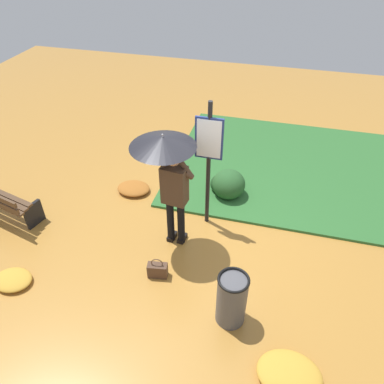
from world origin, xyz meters
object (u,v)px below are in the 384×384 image
object	(u,v)px
info_sign_post	(209,153)
handbag	(158,270)
person_with_umbrella	(168,164)
trash_bin	(232,299)

from	to	relation	value
info_sign_post	handbag	bearing A→B (deg)	72.42
person_with_umbrella	handbag	world-z (taller)	person_with_umbrella
person_with_umbrella	trash_bin	bearing A→B (deg)	134.78
info_sign_post	handbag	world-z (taller)	info_sign_post
trash_bin	info_sign_post	bearing A→B (deg)	-67.84
trash_bin	person_with_umbrella	bearing A→B (deg)	-45.22
info_sign_post	handbag	xyz separation A→B (m)	(0.44, 1.40, -1.32)
trash_bin	handbag	bearing A→B (deg)	-20.36
person_with_umbrella	info_sign_post	distance (m)	0.78
person_with_umbrella	handbag	size ratio (longest dim) A/B	5.53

